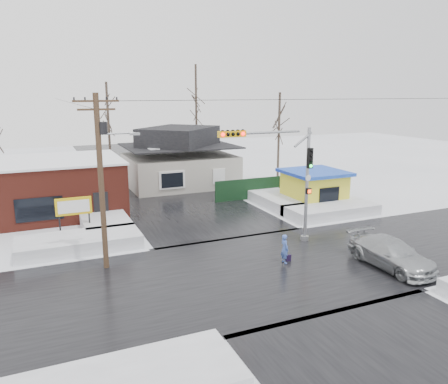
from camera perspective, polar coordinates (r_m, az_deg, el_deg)
name	(u,v)px	position (r m, az deg, el deg)	size (l,w,h in m)	color
ground	(272,268)	(23.42, 6.33, -9.82)	(120.00, 120.00, 0.00)	white
road_ns	(272,268)	(23.42, 6.33, -9.79)	(10.00, 120.00, 0.02)	black
road_ew	(272,268)	(23.42, 6.33, -9.79)	(120.00, 10.00, 0.02)	black
snowbank_nw	(79,242)	(27.15, -18.36, -6.28)	(7.00, 3.00, 0.80)	white
snowbank_ne	(331,210)	(33.60, 13.81, -2.32)	(7.00, 3.00, 0.80)	white
snowbank_nside_w	(102,217)	(32.10, -15.67, -3.15)	(3.00, 8.00, 0.80)	white
snowbank_nside_e	(274,198)	(36.54, 6.58, -0.81)	(3.00, 8.00, 0.80)	white
traffic_signal	(285,171)	(25.80, 8.02, 2.79)	(6.05, 0.68, 7.00)	gray
utility_pole	(102,172)	(22.71, -15.66, 2.53)	(3.15, 0.44, 9.00)	#382619
brick_building	(38,188)	(35.35, -23.18, 0.54)	(12.20, 8.20, 4.12)	maroon
marquee_sign	(74,207)	(29.11, -19.04, -1.92)	(2.20, 0.21, 2.55)	black
house	(179,159)	(43.14, -5.84, 4.33)	(10.40, 8.40, 5.76)	#B6B0A4
kiosk	(314,188)	(35.98, 11.67, 0.53)	(4.60, 4.60, 2.88)	yellow
fence	(258,188)	(37.89, 4.44, 0.51)	(8.00, 0.12, 1.80)	black
tree_far_left	(107,103)	(45.21, -15.00, 11.15)	(3.00, 3.00, 10.00)	#332821
tree_far_mid	(196,87)	(49.63, -3.69, 13.51)	(3.00, 3.00, 12.00)	#332821
tree_far_right	(279,111)	(44.97, 7.25, 10.46)	(3.00, 3.00, 9.00)	#332821
pedestrian	(285,249)	(23.83, 7.92, -7.39)	(0.58, 0.38, 1.60)	#4363BD
car	(391,254)	(24.70, 21.00, -7.56)	(2.08, 5.12, 1.49)	#ABAFB3
shopping_bag	(288,258)	(24.32, 8.42, -8.55)	(0.28, 0.12, 0.35)	black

